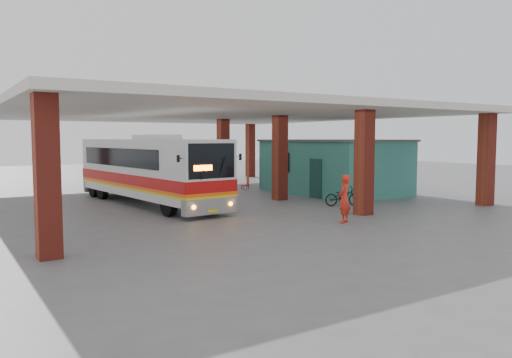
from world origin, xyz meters
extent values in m
plane|color=#515154|center=(0.00, 0.00, 0.00)|extent=(90.00, 90.00, 0.00)
cube|color=#9C2E22|center=(3.00, -3.00, 2.17)|extent=(0.60, 0.60, 4.35)
cube|color=#9C2E22|center=(3.00, 3.00, 2.17)|extent=(0.60, 0.60, 4.35)
cube|color=#9C2E22|center=(3.00, 9.00, 2.17)|extent=(0.60, 0.60, 4.35)
cube|color=#9C2E22|center=(-9.50, -4.00, 2.17)|extent=(0.60, 0.60, 4.35)
cube|color=#9C2E22|center=(10.00, -4.00, 2.17)|extent=(0.60, 0.60, 4.35)
cube|color=#9C2E22|center=(10.00, 17.00, 2.17)|extent=(0.60, 0.60, 4.35)
cube|color=beige|center=(0.50, 6.50, 4.50)|extent=(21.00, 23.00, 0.30)
cube|color=teal|center=(7.50, 4.00, 1.50)|extent=(5.00, 8.00, 3.00)
cube|color=#4D4D4D|center=(7.50, 4.00, 3.05)|extent=(5.20, 8.20, 0.12)
cube|color=#153A38|center=(4.98, 2.50, 1.05)|extent=(0.08, 0.95, 2.10)
cube|color=black|center=(4.98, 5.50, 1.80)|extent=(0.08, 1.20, 1.00)
cube|color=black|center=(4.95, 5.50, 1.80)|extent=(0.04, 1.30, 1.10)
cube|color=silver|center=(-3.36, 5.03, 1.80)|extent=(3.35, 11.55, 2.66)
cube|color=silver|center=(-3.27, 4.08, 3.23)|extent=(1.38, 2.94, 0.24)
cube|color=gray|center=(-2.88, -0.48, 0.52)|extent=(2.42, 0.59, 0.66)
cube|color=#B70D0C|center=(-3.36, 5.03, 1.28)|extent=(3.39, 11.56, 0.47)
cube|color=#F75A0D|center=(-3.36, 5.03, 0.98)|extent=(3.39, 11.56, 0.12)
cube|color=yellow|center=(-3.36, 5.03, 0.87)|extent=(3.39, 11.56, 0.09)
cube|color=black|center=(-2.87, -0.61, 2.30)|extent=(2.12, 0.28, 1.38)
cube|color=black|center=(-4.61, 5.68, 2.28)|extent=(0.79, 8.52, 0.85)
cube|color=black|center=(-2.23, 5.89, 2.28)|extent=(0.79, 8.52, 0.85)
cube|color=#FF5905|center=(-3.29, -0.71, 2.04)|extent=(0.81, 0.12, 0.21)
sphere|color=orange|center=(-3.71, -0.75, 0.55)|extent=(0.17, 0.17, 0.17)
sphere|color=orange|center=(-2.01, -0.60, 0.55)|extent=(0.17, 0.17, 0.17)
cube|color=yellow|center=(-2.86, -0.69, 0.33)|extent=(0.43, 0.07, 0.11)
cylinder|color=black|center=(-4.01, 0.97, 0.47)|extent=(0.39, 0.97, 0.95)
cylinder|color=black|center=(-2.01, 1.14, 0.47)|extent=(0.39, 0.97, 0.95)
cylinder|color=black|center=(-4.65, 8.25, 0.47)|extent=(0.39, 0.97, 0.95)
cylinder|color=black|center=(-2.64, 8.42, 0.47)|extent=(0.39, 0.97, 0.95)
cylinder|color=black|center=(-4.75, 9.48, 0.47)|extent=(0.39, 0.97, 0.95)
cylinder|color=black|center=(-2.75, 9.65, 0.47)|extent=(0.39, 0.97, 0.95)
imported|color=black|center=(4.11, -0.56, 0.46)|extent=(1.86, 1.21, 0.92)
imported|color=red|center=(0.90, -4.09, 0.91)|extent=(0.79, 0.70, 1.82)
cube|color=red|center=(4.30, 8.55, 0.24)|extent=(0.52, 0.52, 0.06)
cube|color=red|center=(4.47, 8.51, 0.51)|extent=(0.16, 0.43, 0.61)
cylinder|color=black|center=(4.08, 8.43, 0.10)|extent=(0.03, 0.03, 0.20)
cylinder|color=black|center=(4.42, 8.34, 0.10)|extent=(0.03, 0.03, 0.20)
cylinder|color=black|center=(4.17, 8.76, 0.10)|extent=(0.03, 0.03, 0.20)
cylinder|color=black|center=(4.51, 8.68, 0.10)|extent=(0.03, 0.03, 0.20)
camera|label=1|loc=(-11.94, -17.91, 3.18)|focal=35.00mm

